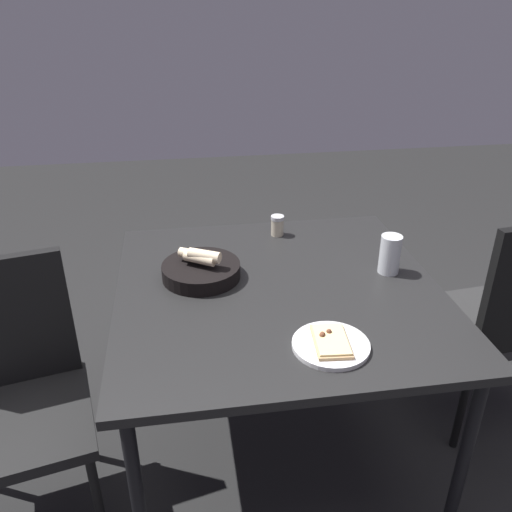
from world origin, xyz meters
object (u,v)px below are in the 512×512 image
Objects in this scene: bread_basket at (201,269)px; beer_glass at (390,256)px; pizza_plate at (331,344)px; chair_far at (506,313)px; chair_near at (14,384)px; dining_table at (278,301)px; pepper_shaker at (277,227)px.

beer_glass is at bearing 84.81° from bread_basket.
bread_basket reaches higher than pizza_plate.
beer_glass is at bearing -95.75° from chair_far.
chair_near is 1.77m from chair_far.
chair_far reaches higher than pizza_plate.
dining_table is 4.93× the size of pizza_plate.
chair_far is at bearing 84.25° from beer_glass.
pizza_plate is 1.02m from chair_near.
pizza_plate is at bearing -39.41° from beer_glass.
beer_glass is 0.54m from chair_far.
beer_glass is 0.50m from pepper_shaker.
pepper_shaker is at bearing -117.21° from chair_far.
bread_basket reaches higher than dining_table.
bread_basket is 3.28× the size of pepper_shaker.
pepper_shaker is 0.09× the size of chair_near.
chair_far is (0.00, 0.89, -0.14)m from dining_table.
chair_near reaches higher than beer_glass.
chair_near is at bearing -104.41° from pizza_plate.
dining_table is 0.90m from chair_far.
chair_far is at bearing 113.42° from pizza_plate.
pizza_plate is 0.57m from bread_basket.
chair_near reaches higher than bread_basket.
pepper_shaker reaches higher than dining_table.
dining_table is at bearing 67.32° from bread_basket.
pepper_shaker is 1.12m from chair_near.
bread_basket is 0.70m from chair_near.
pepper_shaker reaches higher than pizza_plate.
chair_far is at bearing 84.57° from bread_basket.
pepper_shaker is at bearing 169.90° from dining_table.
chair_far is (0.11, 1.14, -0.23)m from bread_basket.
pizza_plate is at bearing 36.56° from bread_basket.
pepper_shaker is at bearing -179.41° from pizza_plate.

